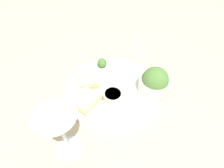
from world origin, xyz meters
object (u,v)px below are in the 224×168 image
cheese_toast_near (86,100)px  fork (139,48)px  wine_glass (59,126)px  cheese_toast_far (88,80)px  salad_bowl (154,82)px  sauce_ramekin (113,96)px

cheese_toast_near → fork: bearing=163.3°
wine_glass → cheese_toast_far: bearing=-170.5°
salad_bowl → cheese_toast_near: (0.12, -0.20, -0.02)m
sauce_ramekin → salad_bowl: bearing=125.8°
wine_glass → fork: 0.52m
sauce_ramekin → cheese_toast_far: sauce_ramekin is taller
salad_bowl → cheese_toast_near: 0.23m
sauce_ramekin → wine_glass: bearing=-20.4°
sauce_ramekin → cheese_toast_far: 0.12m
cheese_toast_far → salad_bowl: bearing=99.6°
cheese_toast_near → cheese_toast_far: (-0.08, -0.03, 0.00)m
cheese_toast_near → fork: size_ratio=0.59×
cheese_toast_far → wine_glass: wine_glass is taller
salad_bowl → cheese_toast_far: bearing=-80.4°
sauce_ramekin → wine_glass: size_ratio=0.37×
cheese_toast_far → sauce_ramekin: bearing=66.3°
salad_bowl → wine_glass: wine_glass is taller
cheese_toast_near → wine_glass: bearing=4.5°
fork → cheese_toast_far: bearing=-26.0°
salad_bowl → wine_glass: (0.27, -0.19, 0.07)m
salad_bowl → sauce_ramekin: (0.08, -0.12, -0.02)m
fork → salad_bowl: bearing=21.3°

